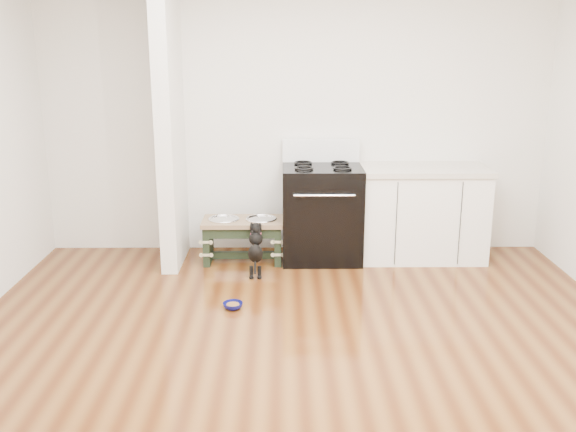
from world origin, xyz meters
name	(u,v)px	position (x,y,z in m)	size (l,w,h in m)	color
ground	(302,363)	(0.00, 0.00, 0.00)	(5.00, 5.00, 0.00)	#48220C
room_shell	(304,120)	(0.00, 0.00, 1.62)	(5.00, 5.00, 5.00)	silver
partition_wall	(170,122)	(-1.18, 2.10, 1.35)	(0.15, 0.80, 2.70)	silver
oven_range	(322,211)	(0.25, 2.16, 0.48)	(0.76, 0.69, 1.14)	black
cabinet_run	(422,213)	(1.23, 2.18, 0.45)	(1.24, 0.64, 0.91)	white
dog_feeder	(243,232)	(-0.52, 2.06, 0.30)	(0.77, 0.41, 0.44)	black
puppy	(256,247)	(-0.38, 1.70, 0.26)	(0.14, 0.40, 0.47)	black
floor_bowl	(233,306)	(-0.53, 0.91, 0.03)	(0.17, 0.17, 0.05)	#0C0D54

